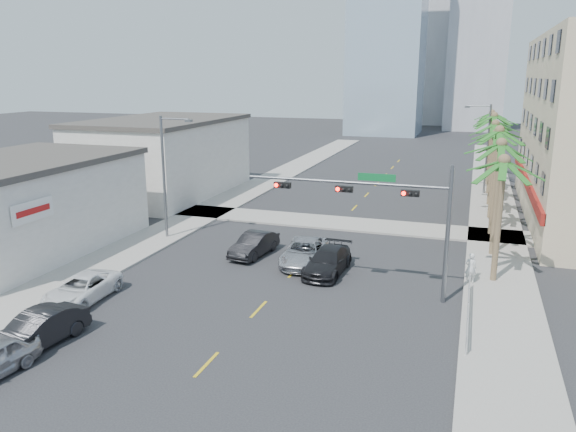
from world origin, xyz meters
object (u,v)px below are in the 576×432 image
object	(u,v)px
car_parked_far	(82,289)
car_lane_center	(305,252)
car_lane_right	(328,261)
car_parked_mid	(38,330)
car_lane_left	(254,244)
pedestrian	(471,268)
traffic_signal_mast	(386,206)

from	to	relation	value
car_parked_far	car_lane_center	bearing A→B (deg)	43.03
car_lane_center	car_lane_right	bearing A→B (deg)	-38.98
car_parked_mid	car_lane_left	world-z (taller)	car_parked_mid
car_parked_far	car_lane_left	bearing A→B (deg)	58.02
car_parked_mid	pedestrian	world-z (taller)	pedestrian
car_parked_mid	car_lane_left	bearing A→B (deg)	81.10
car_parked_far	car_lane_center	world-z (taller)	car_lane_center
traffic_signal_mast	car_parked_mid	world-z (taller)	traffic_signal_mast
traffic_signal_mast	car_lane_right	bearing A→B (deg)	146.05
car_parked_mid	car_lane_left	size ratio (longest dim) A/B	1.04
traffic_signal_mast	car_lane_center	world-z (taller)	traffic_signal_mast
car_lane_right	pedestrian	distance (m)	8.33
car_lane_right	pedestrian	bearing A→B (deg)	6.32
car_lane_right	car_lane_left	bearing A→B (deg)	164.27
car_parked_mid	car_lane_left	distance (m)	15.76
traffic_signal_mast	car_lane_left	size ratio (longest dim) A/B	2.42
car_parked_far	car_lane_center	size ratio (longest dim) A/B	0.90
car_parked_mid	pedestrian	size ratio (longest dim) A/B	2.69
traffic_signal_mast	car_lane_right	world-z (taller)	traffic_signal_mast
traffic_signal_mast	car_parked_mid	bearing A→B (deg)	-141.55
car_parked_mid	car_lane_center	distance (m)	16.65
car_parked_mid	car_lane_left	xyz separation A→B (m)	(4.30, 15.16, -0.03)
traffic_signal_mast	car_parked_far	size ratio (longest dim) A/B	2.23
traffic_signal_mast	car_parked_mid	distance (m)	17.93
car_parked_far	car_lane_left	xyz separation A→B (m)	(5.85, 10.21, 0.07)
car_parked_far	pedestrian	size ratio (longest dim) A/B	2.79
car_lane_center	traffic_signal_mast	bearing A→B (deg)	-39.25
car_parked_mid	car_lane_center	world-z (taller)	car_parked_mid
car_lane_center	car_lane_right	distance (m)	2.20
car_parked_mid	pedestrian	xyz separation A→B (m)	(18.15, 13.98, 0.25)
car_lane_left	car_lane_right	xyz separation A→B (m)	(5.55, -1.79, -0.01)
car_lane_right	traffic_signal_mast	bearing A→B (deg)	-31.80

